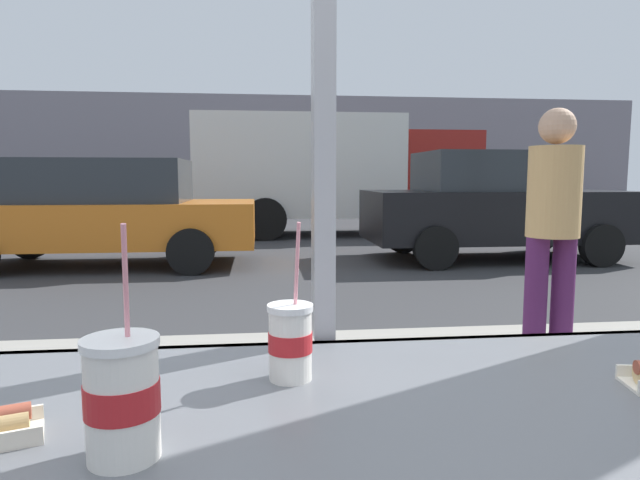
{
  "coord_description": "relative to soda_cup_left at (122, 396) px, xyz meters",
  "views": [
    {
      "loc": [
        -0.15,
        -1.21,
        1.33
      ],
      "look_at": [
        0.25,
        2.4,
        0.91
      ],
      "focal_mm": 30.88,
      "sensor_mm": 36.0,
      "label": 1
    }
  ],
  "objects": [
    {
      "name": "building_facade_far",
      "position": [
        0.34,
        19.7,
        1.08
      ],
      "size": [
        28.0,
        1.2,
        4.22
      ],
      "primitive_type": "cube",
      "color": "gray",
      "rests_on": "ground"
    },
    {
      "name": "box_truck",
      "position": [
        1.89,
        11.95,
        0.47
      ],
      "size": [
        6.32,
        2.44,
        2.69
      ],
      "color": "silver",
      "rests_on": "ground"
    },
    {
      "name": "soda_cup_left",
      "position": [
        0.0,
        0.0,
        0.0
      ],
      "size": [
        0.1,
        0.1,
        0.33
      ],
      "color": "white",
      "rests_on": "window_counter"
    },
    {
      "name": "soda_cup_right",
      "position": [
        0.24,
        0.27,
        -0.01
      ],
      "size": [
        0.09,
        0.09,
        0.3
      ],
      "color": "silver",
      "rests_on": "window_counter"
    },
    {
      "name": "parked_car_orange",
      "position": [
        -2.12,
        7.76,
        -0.21
      ],
      "size": [
        4.52,
        2.03,
        1.59
      ],
      "color": "orange",
      "rests_on": "ground"
    },
    {
      "name": "pedestrian",
      "position": [
        2.0,
        2.48,
        0.02
      ],
      "size": [
        0.32,
        0.32,
        1.63
      ],
      "color": "#4B1E4D",
      "rests_on": "sidewalk_strip"
    },
    {
      "name": "ground_plane",
      "position": [
        0.34,
        8.47,
        -1.03
      ],
      "size": [
        60.0,
        60.0,
        0.0
      ],
      "primitive_type": "plane",
      "color": "#38383A"
    },
    {
      "name": "parked_car_black",
      "position": [
        3.95,
        7.76,
        -0.15
      ],
      "size": [
        4.1,
        2.0,
        1.73
      ],
      "color": "black",
      "rests_on": "ground"
    },
    {
      "name": "sidewalk_strip",
      "position": [
        0.34,
        2.07,
        -0.97
      ],
      "size": [
        16.0,
        2.8,
        0.12
      ],
      "primitive_type": "cube",
      "color": "#9E998E",
      "rests_on": "ground"
    }
  ]
}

